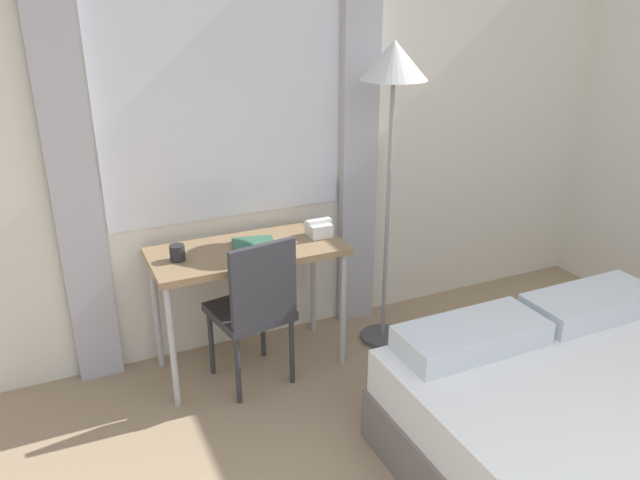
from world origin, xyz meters
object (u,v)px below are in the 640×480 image
(desk, at_px, (248,260))
(standing_lamp, at_px, (393,87))
(telephone, at_px, (319,229))
(book, at_px, (253,243))
(mug, at_px, (177,253))
(desk_chair, at_px, (255,305))

(desk, distance_m, standing_lamp, 1.26)
(desk, relative_size, telephone, 7.33)
(book, distance_m, mug, 0.44)
(desk_chair, distance_m, book, 0.36)
(standing_lamp, xyz_separation_m, mug, (-1.25, 0.08, -0.80))
(desk, bearing_deg, standing_lamp, -5.47)
(telephone, relative_size, mug, 1.71)
(desk, bearing_deg, book, 23.49)
(desk, xyz_separation_m, desk_chair, (-0.04, -0.21, -0.17))
(standing_lamp, distance_m, book, 1.17)
(desk_chair, xyz_separation_m, telephone, (0.48, 0.21, 0.29))
(desk_chair, relative_size, standing_lamp, 0.49)
(desk, height_order, book, book)
(desk, distance_m, mug, 0.41)
(mug, bearing_deg, desk, 0.69)
(desk_chair, height_order, book, desk_chair)
(standing_lamp, bearing_deg, book, 172.92)
(desk, relative_size, mug, 12.56)
(desk_chair, distance_m, standing_lamp, 1.42)
(desk_chair, height_order, mug, desk_chair)
(standing_lamp, bearing_deg, desk, 174.53)
(desk_chair, height_order, standing_lamp, standing_lamp)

